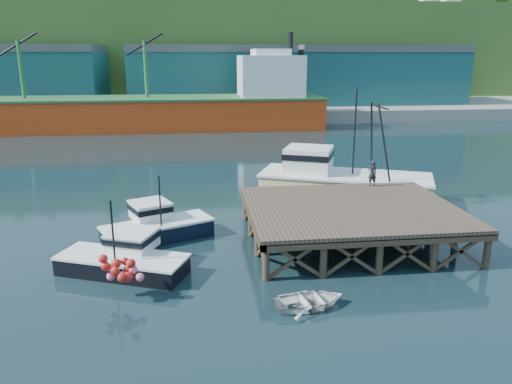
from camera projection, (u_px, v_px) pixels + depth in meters
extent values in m
plane|color=black|center=(258.00, 245.00, 28.78)|extent=(300.00, 300.00, 0.00)
cube|color=brown|center=(352.00, 208.00, 28.90)|extent=(12.00, 10.00, 0.25)
cube|color=#473828|center=(382.00, 242.00, 24.33)|extent=(12.00, 0.30, 0.35)
cylinder|color=#473828|center=(266.00, 265.00, 24.05)|extent=(0.36, 0.36, 2.60)
cylinder|color=#473828|center=(487.00, 254.00, 25.41)|extent=(0.36, 0.36, 2.60)
cylinder|color=#473828|center=(246.00, 208.00, 33.04)|extent=(0.36, 0.36, 2.60)
cylinder|color=#473828|center=(410.00, 202.00, 34.40)|extent=(0.36, 0.36, 2.60)
cube|color=gray|center=(211.00, 107.00, 95.47)|extent=(160.00, 40.00, 2.00)
cube|color=#1B5259|center=(6.00, 80.00, 85.04)|extent=(32.00, 16.00, 9.00)
cube|color=#1B5259|center=(212.00, 78.00, 89.23)|extent=(28.00, 16.00, 9.00)
cube|color=#1B5259|center=(373.00, 77.00, 92.81)|extent=(30.00, 16.00, 9.00)
cube|color=#D44113|center=(134.00, 114.00, 72.67)|extent=(55.00, 9.50, 4.40)
cube|color=#26592D|center=(133.00, 98.00, 72.06)|extent=(55.50, 10.00, 0.30)
cube|color=silver|center=(270.00, 76.00, 73.66)|extent=(9.00, 9.00, 6.00)
cube|color=silver|center=(270.00, 53.00, 72.78)|extent=(5.00, 7.00, 1.20)
cylinder|color=black|center=(291.00, 41.00, 72.69)|extent=(0.70, 0.70, 2.50)
cube|color=#2D511E|center=(206.00, 53.00, 121.51)|extent=(220.00, 50.00, 22.00)
cube|color=black|center=(158.00, 232.00, 29.46)|extent=(6.68, 4.69, 0.98)
cube|color=silver|center=(157.00, 223.00, 29.32)|extent=(6.82, 4.78, 0.13)
cube|color=silver|center=(150.00, 211.00, 30.13)|extent=(2.72, 2.72, 0.98)
cube|color=black|center=(150.00, 208.00, 30.07)|extent=(2.87, 2.87, 0.33)
cylinder|color=black|center=(160.00, 202.00, 28.41)|extent=(0.10, 0.10, 3.04)
cube|color=black|center=(123.00, 265.00, 24.88)|extent=(6.75, 4.57, 0.88)
cube|color=silver|center=(122.00, 257.00, 24.75)|extent=(6.89, 4.66, 0.12)
cube|color=silver|center=(133.00, 241.00, 25.70)|extent=(2.75, 2.75, 0.88)
cube|color=black|center=(132.00, 237.00, 25.65)|extent=(2.90, 2.90, 0.29)
cylinder|color=black|center=(113.00, 232.00, 23.75)|extent=(0.10, 0.10, 3.12)
sphere|color=#FA5C79|center=(109.00, 277.00, 22.08)|extent=(0.41, 0.41, 0.41)
sphere|color=#FA5C79|center=(129.00, 270.00, 22.32)|extent=(0.41, 0.41, 0.41)
sphere|color=red|center=(119.00, 271.00, 21.75)|extent=(0.41, 0.41, 0.41)
cube|color=#EFE39A|center=(345.00, 189.00, 36.99)|extent=(12.80, 8.58, 1.98)
cube|color=silver|center=(345.00, 175.00, 36.71)|extent=(13.09, 8.87, 0.17)
cube|color=silver|center=(309.00, 163.00, 36.13)|extent=(4.25, 4.13, 1.98)
cube|color=black|center=(309.00, 157.00, 36.01)|extent=(4.39, 4.28, 0.44)
cylinder|color=black|center=(355.00, 135.00, 36.00)|extent=(0.12, 0.12, 6.61)
imported|color=silver|center=(310.00, 300.00, 21.58)|extent=(3.45, 2.72, 0.65)
imported|color=black|center=(372.00, 173.00, 33.08)|extent=(0.67, 0.48, 1.72)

